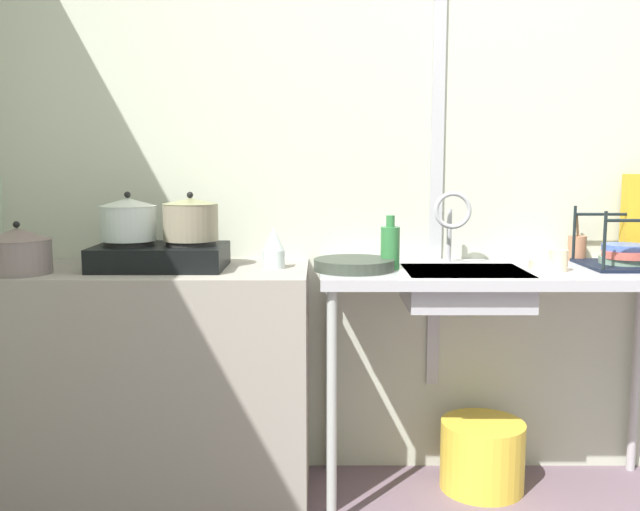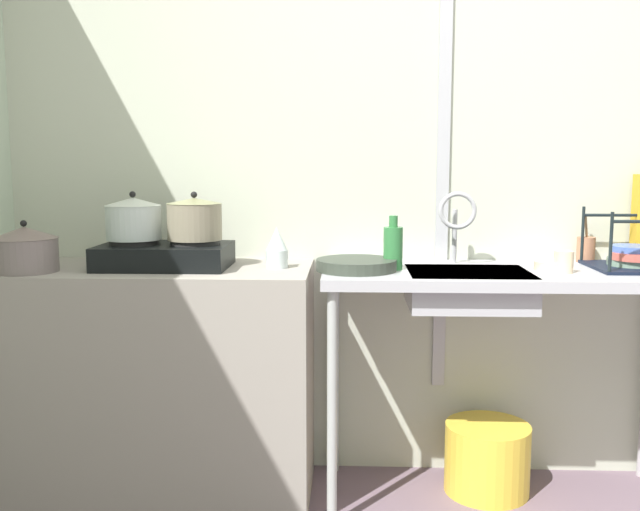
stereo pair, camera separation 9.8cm
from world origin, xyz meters
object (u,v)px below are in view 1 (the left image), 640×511
object	(u,v)px
pot_on_right_burner	(194,219)
pot_beside_stove	(21,250)
percolator	(277,248)
dish_rack	(628,256)
small_bowl_on_drainboard	(547,265)
bottle_by_sink	(393,247)
frying_pan	(357,265)
cup_by_rack	(562,261)
pot_on_left_burner	(131,219)
utensil_jar	(580,248)
stove	(164,256)
sink_basin	(468,288)
bucket_on_floor	(485,455)
faucet	(455,215)

from	to	relation	value
pot_on_right_burner	pot_beside_stove	xyz separation A→B (m)	(-0.59, -0.13, -0.10)
percolator	dish_rack	distance (m)	1.33
small_bowl_on_drainboard	bottle_by_sink	size ratio (longest dim) A/B	0.56
frying_pan	cup_by_rack	distance (m)	0.75
percolator	dish_rack	bearing A→B (deg)	1.38
pot_on_left_burner	small_bowl_on_drainboard	xyz separation A→B (m)	(1.55, -0.03, -0.17)
dish_rack	cup_by_rack	xyz separation A→B (m)	(-0.29, -0.11, -0.00)
dish_rack	utensil_jar	distance (m)	0.21
stove	percolator	xyz separation A→B (m)	(0.42, 0.01, 0.03)
stove	percolator	bearing A→B (deg)	0.80
pot_on_left_burner	bottle_by_sink	world-z (taller)	pot_on_left_burner
sink_basin	utensil_jar	size ratio (longest dim) A/B	2.29
dish_rack	small_bowl_on_drainboard	world-z (taller)	dish_rack
pot_on_right_burner	bottle_by_sink	world-z (taller)	pot_on_right_burner
pot_beside_stove	bucket_on_floor	distance (m)	1.93
percolator	faucet	bearing A→B (deg)	8.36
sink_basin	frying_pan	xyz separation A→B (m)	(-0.41, 0.00, 0.09)
cup_by_rack	pot_on_left_burner	bearing A→B (deg)	177.53
small_bowl_on_drainboard	percolator	bearing A→B (deg)	178.02
stove	pot_beside_stove	size ratio (longest dim) A/B	2.05
faucet	frying_pan	bearing A→B (deg)	-158.25
percolator	frying_pan	world-z (taller)	percolator
cup_by_rack	sink_basin	bearing A→B (deg)	176.78
utensil_jar	pot_on_right_burner	bearing A→B (deg)	-172.02
dish_rack	sink_basin	bearing A→B (deg)	-172.00
percolator	faucet	xyz separation A→B (m)	(0.69, 0.10, 0.12)
pot_beside_stove	bucket_on_floor	size ratio (longest dim) A/B	0.71
sink_basin	pot_on_right_burner	bearing A→B (deg)	177.21
pot_on_left_burner	pot_on_right_burner	world-z (taller)	same
sink_basin	cup_by_rack	distance (m)	0.35
faucet	frying_pan	world-z (taller)	faucet
sink_basin	frying_pan	size ratio (longest dim) A/B	1.49
sink_basin	frying_pan	bearing A→B (deg)	179.74
frying_pan	percolator	bearing A→B (deg)	169.81
percolator	frying_pan	distance (m)	0.31
pot_on_left_burner	sink_basin	xyz separation A→B (m)	(1.25, -0.05, -0.25)
bottle_by_sink	bucket_on_floor	distance (m)	0.94
sink_basin	faucet	size ratio (longest dim) A/B	1.55
cup_by_rack	bucket_on_floor	world-z (taller)	cup_by_rack
frying_pan	dish_rack	world-z (taller)	dish_rack
sink_basin	percolator	bearing A→B (deg)	175.53
pot_on_left_burner	cup_by_rack	bearing A→B (deg)	-2.47
stove	small_bowl_on_drainboard	distance (m)	1.43
small_bowl_on_drainboard	bottle_by_sink	distance (m)	0.58
pot_beside_stove	utensil_jar	xyz separation A→B (m)	(2.12, 0.34, -0.03)
pot_on_right_burner	frying_pan	bearing A→B (deg)	-4.50
pot_on_right_burner	small_bowl_on_drainboard	xyz separation A→B (m)	(1.31, -0.03, -0.17)
utensil_jar	bottle_by_sink	bearing A→B (deg)	-163.50
pot_on_right_burner	dish_rack	distance (m)	1.65
faucet	utensil_jar	world-z (taller)	faucet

